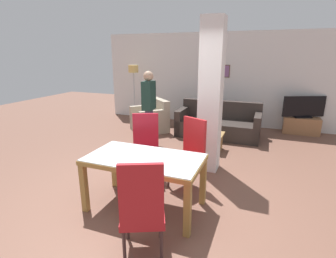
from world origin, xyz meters
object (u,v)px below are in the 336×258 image
object	(u,v)px
sofa	(218,125)
standing_person	(149,103)
dining_chair_near_right	(142,208)
tv_screen	(304,107)
tv_stand	(301,126)
floor_lamp	(134,75)
armchair	(151,120)
coffee_table	(209,141)
bottle	(212,127)
dining_chair_far_right	(189,152)
dining_table	(145,168)
dining_chair_far_left	(146,146)

from	to	relation	value
sofa	standing_person	distance (m)	2.00
dining_chair_near_right	sofa	distance (m)	4.58
dining_chair_near_right	tv_screen	bearing A→B (deg)	45.77
tv_stand	floor_lamp	bearing A→B (deg)	-175.62
dining_chair_near_right	floor_lamp	distance (m)	5.99
armchair	coffee_table	distance (m)	2.08
bottle	tv_screen	distance (m)	2.85
dining_chair_far_right	tv_screen	world-z (taller)	dining_chair_far_right
bottle	standing_person	bearing A→B (deg)	-171.96
dining_table	dining_chair_near_right	size ratio (longest dim) A/B	1.39
dining_chair_near_right	floor_lamp	bearing A→B (deg)	94.34
dining_table	sofa	size ratio (longest dim) A/B	0.74
standing_person	dining_chair_far_left	bearing A→B (deg)	19.55
dining_table	coffee_table	xyz separation A→B (m)	(0.33, 2.59, -0.40)
dining_chair_far_right	standing_person	xyz separation A→B (m)	(-1.49, 1.68, 0.41)
dining_chair_far_right	dining_chair_far_left	bearing A→B (deg)	23.57
tv_screen	standing_person	xyz separation A→B (m)	(-3.49, -2.20, 0.27)
tv_stand	dining_chair_far_left	bearing A→B (deg)	-125.79
floor_lamp	standing_person	world-z (taller)	floor_lamp
armchair	floor_lamp	bearing A→B (deg)	2.39
coffee_table	dining_chair_far_right	bearing A→B (deg)	-88.14
dining_chair_near_right	floor_lamp	world-z (taller)	floor_lamp
floor_lamp	dining_chair_far_left	bearing A→B (deg)	-59.23
tv_screen	dining_chair_far_right	bearing A→B (deg)	39.17
armchair	coffee_table	size ratio (longest dim) A/B	2.01
bottle	standing_person	world-z (taller)	standing_person
dining_chair_far_left	tv_screen	bearing A→B (deg)	-150.43
tv_screen	dining_table	bearing A→B (deg)	39.50
dining_chair_far_left	tv_stand	distance (m)	4.77
sofa	tv_screen	bearing A→B (deg)	-154.23
sofa	bottle	world-z (taller)	sofa
floor_lamp	tv_stand	bearing A→B (deg)	4.38
dining_chair_near_right	tv_stand	bearing A→B (deg)	45.77
dining_chair_far_left	sofa	world-z (taller)	dining_chair_far_left
coffee_table	tv_screen	bearing A→B (deg)	45.78
armchair	standing_person	world-z (taller)	standing_person
dining_chair_far_right	sofa	world-z (taller)	dining_chair_far_right
standing_person	dining_chair_far_right	bearing A→B (deg)	37.98
dining_chair_far_right	floor_lamp	world-z (taller)	floor_lamp
floor_lamp	standing_person	xyz separation A→B (m)	(1.37, -1.83, -0.47)
armchair	tv_stand	distance (m)	4.09
coffee_table	floor_lamp	distance (m)	3.53
dining_chair_far_left	armchair	world-z (taller)	dining_chair_far_left
floor_lamp	coffee_table	bearing A→B (deg)	-31.87
armchair	tv_stand	bearing A→B (deg)	-119.53
dining_table	tv_screen	size ratio (longest dim) A/B	1.49
dining_chair_near_right	sofa	world-z (taller)	dining_chair_near_right
sofa	standing_person	bearing A→B (deg)	40.23
coffee_table	tv_screen	world-z (taller)	tv_screen
dining_chair_near_right	coffee_table	xyz separation A→B (m)	(-0.06, 3.45, -0.38)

